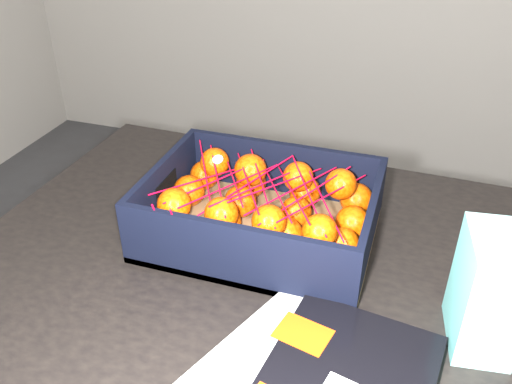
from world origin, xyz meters
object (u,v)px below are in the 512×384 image
(magazine_stack, at_px, (308,380))
(produce_crate, at_px, (261,219))
(table, at_px, (310,316))
(retail_carton, at_px, (488,292))

(magazine_stack, distance_m, produce_crate, 0.33)
(table, distance_m, produce_crate, 0.19)
(produce_crate, bearing_deg, magazine_stack, -61.68)
(table, bearing_deg, produce_crate, 147.88)
(retail_carton, bearing_deg, magazine_stack, -150.96)
(magazine_stack, xyz_separation_m, produce_crate, (-0.16, 0.29, 0.03))
(table, xyz_separation_m, magazine_stack, (0.04, -0.22, 0.11))
(table, height_order, retail_carton, retail_carton)
(table, distance_m, magazine_stack, 0.25)
(magazine_stack, xyz_separation_m, retail_carton, (0.21, 0.15, 0.08))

